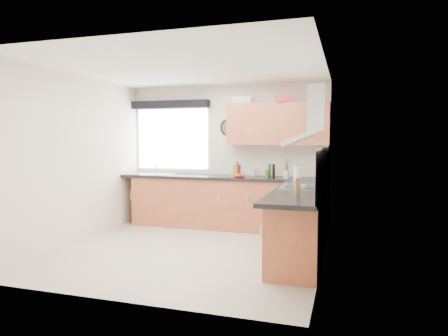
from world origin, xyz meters
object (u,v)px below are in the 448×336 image
(extractor_hood, at_px, (310,122))
(washing_machine, at_px, (214,205))
(upper_cabinets, at_px, (278,124))
(oven, at_px, (301,223))

(extractor_hood, xyz_separation_m, washing_machine, (-1.75, 1.22, -1.38))
(upper_cabinets, distance_m, washing_machine, 1.79)
(oven, relative_size, washing_machine, 1.08)
(extractor_hood, height_order, upper_cabinets, upper_cabinets)
(extractor_hood, bearing_deg, oven, 180.00)
(oven, relative_size, extractor_hood, 1.09)
(oven, bearing_deg, extractor_hood, -0.00)
(upper_cabinets, relative_size, washing_machine, 2.16)
(oven, xyz_separation_m, upper_cabinets, (-0.55, 1.32, 1.38))
(extractor_hood, bearing_deg, upper_cabinets, 116.13)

